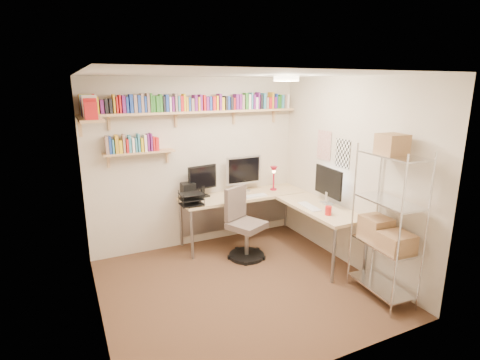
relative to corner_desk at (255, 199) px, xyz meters
name	(u,v)px	position (x,y,z in m)	size (l,w,h in m)	color
ground	(241,286)	(-0.70, -0.96, -0.76)	(3.20, 3.20, 0.00)	#402F1B
room_shell	(241,162)	(-0.69, -0.96, 0.79)	(3.24, 3.04, 2.52)	#C1B59D
wall_shelves	(170,112)	(-1.13, 0.34, 1.27)	(3.12, 1.09, 0.80)	#DAA97B
corner_desk	(255,199)	(0.00, 0.00, 0.00)	(2.05, 2.00, 1.33)	beige
office_chair	(244,228)	(-0.30, -0.23, -0.34)	(0.59, 0.60, 1.01)	black
wire_rack	(386,215)	(0.66, -1.84, 0.24)	(0.44, 0.79, 1.89)	silver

